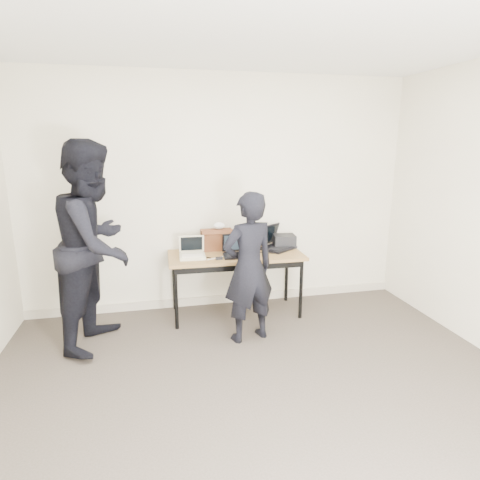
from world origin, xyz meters
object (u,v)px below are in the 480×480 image
object	(u,v)px
equipment_box	(284,241)
person_typist	(249,268)
person_observer	(96,245)
laptop_beige	(192,253)
laptop_center	(237,251)
leather_satchel	(217,239)
desk	(236,259)
laptop_right	(275,243)

from	to	relation	value
equipment_box	person_typist	xyz separation A→B (m)	(-0.63, -0.80, -0.04)
equipment_box	person_observer	distance (m)	2.14
laptop_beige	person_observer	bearing A→B (deg)	-158.60
laptop_center	person_observer	bearing A→B (deg)	-164.84
laptop_beige	person_observer	size ratio (longest dim) A/B	0.15
equipment_box	person_typist	world-z (taller)	person_typist
leather_satchel	person_typist	bearing A→B (deg)	-79.04
desk	equipment_box	bearing A→B (deg)	18.20
desk	laptop_right	world-z (taller)	laptop_right
laptop_right	laptop_beige	bearing A→B (deg)	153.79
laptop_right	equipment_box	size ratio (longest dim) A/B	2.02
equipment_box	person_typist	bearing A→B (deg)	-128.15
laptop_center	person_typist	world-z (taller)	person_typist
laptop_right	person_typist	xyz separation A→B (m)	(-0.50, -0.76, -0.03)
desk	person_typist	world-z (taller)	person_typist
person_typist	desk	bearing A→B (deg)	-105.74
laptop_center	equipment_box	xyz separation A→B (m)	(0.63, 0.25, 0.02)
laptop_center	leather_satchel	distance (m)	0.34
person_typist	person_observer	bearing A→B (deg)	-26.48
laptop_center	leather_satchel	bearing A→B (deg)	125.75
person_typist	equipment_box	bearing A→B (deg)	-143.78
equipment_box	person_observer	xyz separation A→B (m)	(-2.07, -0.53, 0.19)
desk	laptop_right	xyz separation A→B (m)	(0.50, 0.15, 0.12)
leather_satchel	person_observer	distance (m)	1.38
laptop_beige	laptop_right	size ratio (longest dim) A/B	0.56
laptop_beige	laptop_center	xyz separation A→B (m)	(0.49, -0.04, 0.01)
leather_satchel	laptop_center	bearing A→B (deg)	-59.32
person_observer	person_typist	bearing A→B (deg)	-82.63
laptop_beige	leather_satchel	bearing A→B (deg)	40.73
laptop_beige	person_observer	world-z (taller)	person_observer
laptop_beige	laptop_center	size ratio (longest dim) A/B	0.90
laptop_center	desk	bearing A→B (deg)	89.68
laptop_right	laptop_center	bearing A→B (deg)	166.50
laptop_center	laptop_right	distance (m)	0.54
laptop_beige	laptop_center	distance (m)	0.49
laptop_center	laptop_right	size ratio (longest dim) A/B	0.62
equipment_box	person_observer	world-z (taller)	person_observer
person_typist	laptop_center	bearing A→B (deg)	-105.31
laptop_beige	leather_satchel	size ratio (longest dim) A/B	0.79
laptop_center	person_observer	world-z (taller)	person_observer
laptop_right	person_observer	distance (m)	2.00
laptop_center	person_typist	bearing A→B (deg)	-85.64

